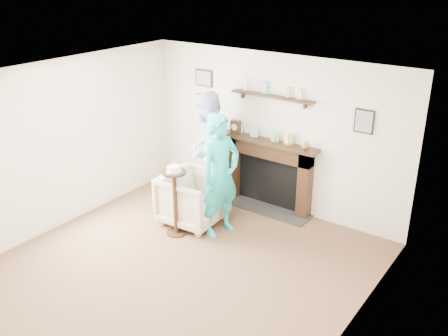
{
  "coord_description": "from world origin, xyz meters",
  "views": [
    {
      "loc": [
        3.72,
        -4.03,
        3.74
      ],
      "look_at": [
        0.2,
        0.9,
        1.23
      ],
      "focal_mm": 40.0,
      "sensor_mm": 36.0,
      "label": 1
    }
  ],
  "objects_px": {
    "pedestal_table": "(175,190)",
    "man": "(207,203)",
    "armchair": "(194,222)",
    "woman": "(221,231)"
  },
  "relations": [
    {
      "from": "pedestal_table",
      "to": "armchair",
      "type": "bearing_deg",
      "value": 91.5
    },
    {
      "from": "armchair",
      "to": "man",
      "type": "bearing_deg",
      "value": 14.76
    },
    {
      "from": "woman",
      "to": "pedestal_table",
      "type": "bearing_deg",
      "value": 143.37
    },
    {
      "from": "pedestal_table",
      "to": "woman",
      "type": "bearing_deg",
      "value": 40.32
    },
    {
      "from": "man",
      "to": "pedestal_table",
      "type": "distance_m",
      "value": 1.3
    },
    {
      "from": "man",
      "to": "woman",
      "type": "distance_m",
      "value": 0.97
    },
    {
      "from": "armchair",
      "to": "woman",
      "type": "xyz_separation_m",
      "value": [
        0.51,
        0.0,
        0.0
      ]
    },
    {
      "from": "man",
      "to": "pedestal_table",
      "type": "height_order",
      "value": "pedestal_table"
    },
    {
      "from": "woman",
      "to": "pedestal_table",
      "type": "distance_m",
      "value": 0.97
    },
    {
      "from": "pedestal_table",
      "to": "man",
      "type": "bearing_deg",
      "value": 102.19
    }
  ]
}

